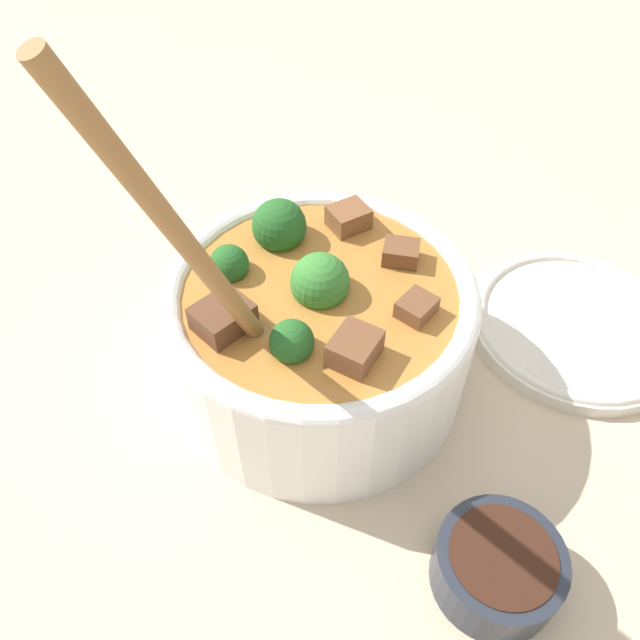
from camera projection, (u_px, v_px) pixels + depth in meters
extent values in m
plane|color=#C6B293|center=(320.00, 376.00, 0.51)|extent=(4.00, 4.00, 0.00)
cylinder|color=white|center=(320.00, 337.00, 0.48)|extent=(0.23, 0.23, 0.10)
torus|color=white|center=(320.00, 292.00, 0.44)|extent=(0.23, 0.23, 0.02)
cylinder|color=#B27533|center=(320.00, 320.00, 0.46)|extent=(0.20, 0.20, 0.06)
sphere|color=#235B23|center=(229.00, 264.00, 0.45)|extent=(0.03, 0.03, 0.03)
cylinder|color=#6B9956|center=(232.00, 285.00, 0.46)|extent=(0.01, 0.01, 0.01)
sphere|color=#387F33|center=(322.00, 285.00, 0.43)|extent=(0.04, 0.04, 0.04)
cylinder|color=#6B9956|center=(322.00, 315.00, 0.45)|extent=(0.01, 0.01, 0.02)
sphere|color=#235B23|center=(292.00, 342.00, 0.40)|extent=(0.03, 0.03, 0.03)
cylinder|color=#6B9956|center=(293.00, 362.00, 0.41)|extent=(0.01, 0.01, 0.01)
sphere|color=#235B23|center=(284.00, 224.00, 0.47)|extent=(0.04, 0.04, 0.04)
cylinder|color=#6B9956|center=(286.00, 254.00, 0.49)|extent=(0.01, 0.01, 0.02)
cube|color=brown|center=(348.00, 220.00, 0.48)|extent=(0.03, 0.03, 0.02)
cube|color=brown|center=(355.00, 351.00, 0.39)|extent=(0.04, 0.04, 0.02)
cube|color=brown|center=(401.00, 256.00, 0.46)|extent=(0.03, 0.03, 0.02)
cube|color=brown|center=(224.00, 322.00, 0.41)|extent=(0.04, 0.04, 0.03)
cube|color=brown|center=(416.00, 310.00, 0.42)|extent=(0.03, 0.03, 0.02)
ellipsoid|color=olive|center=(258.00, 335.00, 0.42)|extent=(0.04, 0.03, 0.01)
cylinder|color=olive|center=(180.00, 236.00, 0.32)|extent=(0.09, 0.03, 0.22)
cylinder|color=#232833|center=(497.00, 568.00, 0.39)|extent=(0.08, 0.08, 0.04)
cylinder|color=#381E14|center=(501.00, 559.00, 0.38)|extent=(0.07, 0.07, 0.01)
cylinder|color=silver|center=(576.00, 327.00, 0.54)|extent=(0.18, 0.18, 0.01)
torus|color=silver|center=(578.00, 322.00, 0.54)|extent=(0.18, 0.18, 0.01)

